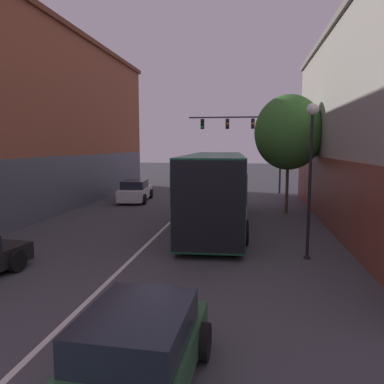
# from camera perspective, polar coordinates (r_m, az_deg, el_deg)

# --- Properties ---
(lane_center_line) EXTENTS (0.14, 44.95, 0.01)m
(lane_center_line) POSITION_cam_1_polar(r_m,az_deg,el_deg) (18.66, -3.30, -4.57)
(lane_center_line) COLOR silver
(lane_center_line) RESTS_ON ground_plane
(bus) EXTENTS (3.22, 11.59, 3.37)m
(bus) POSITION_cam_1_polar(r_m,az_deg,el_deg) (17.67, 3.57, 0.98)
(bus) COLOR #145133
(bus) RESTS_ON ground_plane
(hatchback_foreground) EXTENTS (2.05, 4.07, 1.30)m
(hatchback_foreground) POSITION_cam_1_polar(r_m,az_deg,el_deg) (6.14, -8.87, -23.75)
(hatchback_foreground) COLOR #285633
(hatchback_foreground) RESTS_ON ground_plane
(parked_car_left_near) EXTENTS (2.28, 4.74, 1.44)m
(parked_car_left_near) POSITION_cam_1_polar(r_m,az_deg,el_deg) (25.83, -8.62, 0.15)
(parked_car_left_near) COLOR silver
(parked_car_left_near) RESTS_ON ground_plane
(traffic_signal_gantry) EXTENTS (7.39, 0.36, 6.32)m
(traffic_signal_gantry) POSITION_cam_1_polar(r_m,az_deg,el_deg) (30.34, 8.74, 8.73)
(traffic_signal_gantry) COLOR #333338
(traffic_signal_gantry) RESTS_ON ground_plane
(street_lamp) EXTENTS (0.39, 0.39, 5.11)m
(street_lamp) POSITION_cam_1_polar(r_m,az_deg,el_deg) (12.79, 17.65, 5.03)
(street_lamp) COLOR black
(street_lamp) RESTS_ON ground_plane
(street_tree_near) EXTENTS (3.72, 3.35, 6.54)m
(street_tree_near) POSITION_cam_1_polar(r_m,az_deg,el_deg) (21.39, 14.52, 8.77)
(street_tree_near) COLOR brown
(street_tree_near) RESTS_ON ground_plane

